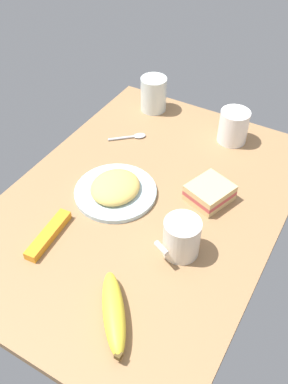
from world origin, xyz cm
name	(u,v)px	position (x,y,z in cm)	size (l,w,h in cm)	color
tabletop	(144,204)	(0.00, 0.00, 1.00)	(90.00, 64.00, 2.00)	#936D47
plate_of_food	(115,189)	(1.38, -7.38, 3.58)	(20.46, 20.46, 4.51)	silver
coffee_mug_black	(233,126)	(-33.89, 9.33, 6.88)	(10.40, 8.77, 9.48)	white
coffee_mug_milky	(181,237)	(9.44, 14.63, 6.70)	(10.23, 8.06, 9.13)	silver
sandwich_main	(210,193)	(-8.50, 13.52, 4.20)	(12.23, 11.62, 4.40)	#DBB77A
glass_of_milk	(154,96)	(-36.83, -17.92, 6.68)	(7.96, 7.96, 10.61)	silver
banana	(114,312)	(30.22, 10.89, 4.08)	(16.70, 14.47, 4.16)	yellow
spoon	(133,137)	(-20.76, -15.63, 2.38)	(8.52, 9.25, 0.80)	silver
snack_bar	(49,235)	(20.82, -12.67, 3.00)	(14.68, 2.84, 2.00)	orange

